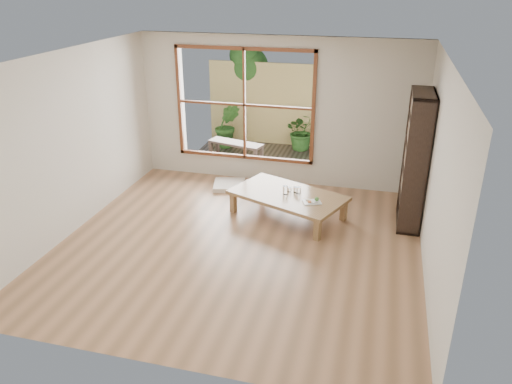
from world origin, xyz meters
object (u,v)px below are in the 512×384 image
bookshelf (415,161)px  food_tray (313,201)px  garden_bench (236,145)px  low_table (288,197)px

bookshelf → food_tray: size_ratio=6.37×
food_tray → garden_bench: bearing=105.7°
low_table → bookshelf: (1.84, 0.25, 0.68)m
garden_bench → low_table: bearing=-41.6°
food_tray → bookshelf: bearing=-4.0°
low_table → food_tray: bearing=-5.2°
low_table → garden_bench: (-1.53, 2.26, -0.01)m
bookshelf → garden_bench: bookshelf is taller
low_table → food_tray: food_tray is taller
garden_bench → food_tray: bearing=-37.4°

